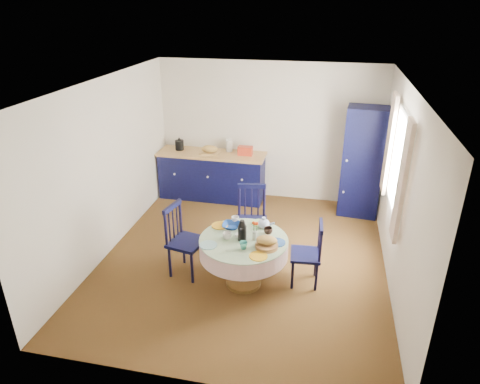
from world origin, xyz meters
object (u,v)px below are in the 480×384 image
object	(u,v)px
chair_right	(308,253)
chair_left	(184,240)
chair_far	(251,220)
mug_c	(268,231)
mug_d	(235,220)
cobalt_bowl	(232,226)
kitchen_counter	(212,174)
pantry_cabinet	(362,162)
mug_a	(227,236)
dining_table	(245,247)
mug_b	(243,245)

from	to	relation	value
chair_right	chair_left	bearing A→B (deg)	-90.55
chair_far	chair_left	bearing A→B (deg)	-146.31
chair_left	chair_far	distance (m)	1.08
chair_right	mug_c	bearing A→B (deg)	-93.65
mug_d	cobalt_bowl	size ratio (longest dim) A/B	0.42
kitchen_counter	cobalt_bowl	size ratio (longest dim) A/B	7.92
mug_c	cobalt_bowl	bearing A→B (deg)	174.08
cobalt_bowl	pantry_cabinet	bearing A→B (deg)	51.17
chair_left	pantry_cabinet	bearing A→B (deg)	-33.66
mug_a	mug_d	distance (m)	0.42
chair_left	mug_c	xyz separation A→B (m)	(1.12, 0.10, 0.22)
dining_table	mug_b	size ratio (longest dim) A/B	11.38
pantry_cabinet	chair_left	xyz separation A→B (m)	(-2.38, -2.33, -0.43)
chair_left	chair_right	size ratio (longest dim) A/B	1.13
kitchen_counter	mug_a	size ratio (longest dim) A/B	17.38
chair_left	mug_a	size ratio (longest dim) A/B	8.83
kitchen_counter	mug_b	bearing A→B (deg)	-66.92
kitchen_counter	cobalt_bowl	world-z (taller)	kitchen_counter
kitchen_counter	cobalt_bowl	xyz separation A→B (m)	(0.90, -2.29, 0.26)
chair_far	cobalt_bowl	distance (m)	0.64
kitchen_counter	pantry_cabinet	xyz separation A→B (m)	(2.66, -0.11, 0.49)
chair_far	mug_c	world-z (taller)	chair_far
chair_far	mug_d	size ratio (longest dim) A/B	9.78
mug_a	mug_c	size ratio (longest dim) A/B	1.02
dining_table	chair_left	bearing A→B (deg)	173.08
kitchen_counter	mug_c	bearing A→B (deg)	-58.79
dining_table	chair_left	xyz separation A→B (m)	(-0.85, 0.10, -0.06)
dining_table	chair_right	world-z (taller)	dining_table
pantry_cabinet	chair_left	size ratio (longest dim) A/B	1.88
dining_table	chair_far	distance (m)	0.85
cobalt_bowl	mug_d	bearing A→B (deg)	82.78
kitchen_counter	chair_left	distance (m)	2.46
pantry_cabinet	mug_c	bearing A→B (deg)	-114.44
kitchen_counter	cobalt_bowl	bearing A→B (deg)	-68.14
chair_left	mug_a	world-z (taller)	chair_left
pantry_cabinet	kitchen_counter	bearing A→B (deg)	-177.40
pantry_cabinet	mug_a	bearing A→B (deg)	-120.33
kitchen_counter	mug_d	size ratio (longest dim) A/B	19.05
dining_table	mug_c	size ratio (longest dim) A/B	10.18
chair_far	cobalt_bowl	world-z (taller)	chair_far
kitchen_counter	pantry_cabinet	size ratio (longest dim) A/B	1.05
chair_far	pantry_cabinet	bearing A→B (deg)	35.22
chair_far	mug_d	distance (m)	0.52
mug_a	mug_d	bearing A→B (deg)	88.69
mug_b	dining_table	bearing A→B (deg)	97.81
cobalt_bowl	mug_c	bearing A→B (deg)	-5.92
chair_left	cobalt_bowl	xyz separation A→B (m)	(0.63, 0.15, 0.20)
pantry_cabinet	chair_left	bearing A→B (deg)	-130.64
chair_left	chair_right	world-z (taller)	chair_left
mug_c	cobalt_bowl	world-z (taller)	mug_c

